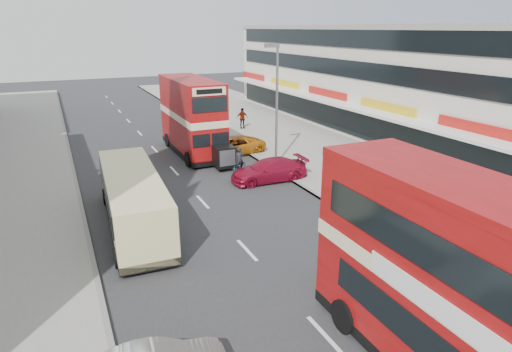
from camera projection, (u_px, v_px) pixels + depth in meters
road_surface at (174, 171)px, 28.90m from camera, size 12.00×90.00×0.01m
pavement_right at (326, 150)px, 33.68m from camera, size 12.00×90.00×0.15m
kerb_left at (76, 183)px, 26.44m from camera, size 0.20×90.00×0.16m
kerb_right at (257, 159)px, 31.32m from camera, size 0.20×90.00×0.16m
commercial_row at (393, 81)px, 37.07m from camera, size 9.90×46.20×9.30m
street_lamp at (276, 97)px, 28.24m from camera, size 1.00×0.20×8.12m
bus_main at (458, 288)px, 10.92m from camera, size 2.78×9.88×5.43m
bus_second at (192, 116)px, 32.05m from camera, size 2.73×9.79×5.38m
coach at (133, 198)px, 20.37m from camera, size 2.90×9.49×2.49m
car_right_a at (269, 170)px, 26.83m from camera, size 4.90×2.22×1.39m
car_right_b at (233, 146)px, 32.45m from camera, size 4.91×2.53×1.32m
car_right_c at (189, 117)px, 42.74m from camera, size 4.47×2.17×1.47m
pedestrian_near at (345, 169)px, 25.61m from camera, size 0.89×0.80×2.00m
pedestrian_far at (242, 118)px, 40.11m from camera, size 1.15×0.56×1.91m
cyclist at (240, 167)px, 27.65m from camera, size 0.70×1.80×1.91m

